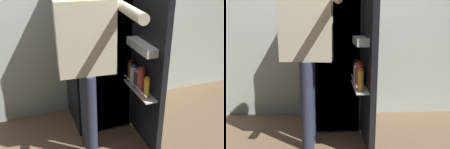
% 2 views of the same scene
% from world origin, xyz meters
% --- Properties ---
extents(ground_plane, '(5.96, 5.96, 0.00)m').
position_xyz_m(ground_plane, '(0.00, 0.00, 0.00)').
color(ground_plane, brown).
extents(kitchen_wall, '(4.40, 0.10, 2.46)m').
position_xyz_m(kitchen_wall, '(0.00, 0.87, 1.23)').
color(kitchen_wall, beige).
rests_on(kitchen_wall, ground_plane).
extents(refrigerator, '(0.65, 1.15, 1.70)m').
position_xyz_m(refrigerator, '(0.03, 0.48, 0.85)').
color(refrigerator, black).
rests_on(refrigerator, ground_plane).
extents(person, '(0.57, 0.82, 1.72)m').
position_xyz_m(person, '(-0.24, 0.00, 1.05)').
color(person, '#2D334C').
rests_on(person, ground_plane).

